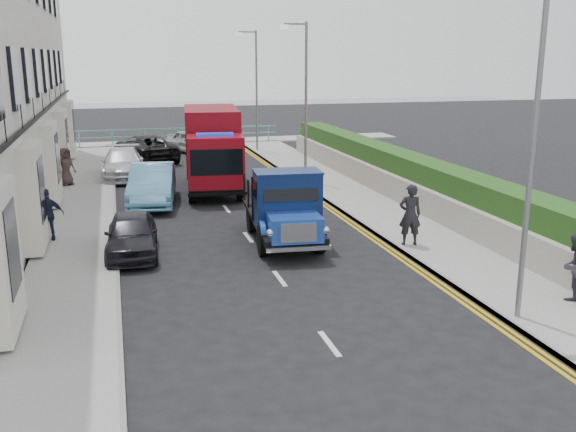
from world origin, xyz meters
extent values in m
plane|color=black|center=(0.00, 0.00, 0.00)|extent=(120.00, 120.00, 0.00)
cube|color=gray|center=(-5.20, 9.00, 0.06)|extent=(2.40, 38.00, 0.12)
cube|color=gray|center=(5.30, 9.00, 0.06)|extent=(2.60, 38.00, 0.12)
cube|color=gray|center=(0.00, 29.00, 0.06)|extent=(30.00, 2.50, 0.12)
plane|color=slate|center=(0.00, 60.00, 0.00)|extent=(120.00, 120.00, 0.00)
cube|color=black|center=(-6.35, 13.00, 3.60)|extent=(0.12, 28.00, 0.10)
cube|color=#B2AD9E|center=(6.60, 9.00, 0.55)|extent=(0.30, 28.00, 1.00)
cube|color=#1C4716|center=(7.30, 9.00, 0.95)|extent=(1.20, 28.00, 1.70)
cube|color=#59B2A5|center=(0.00, 28.20, 1.08)|extent=(13.00, 0.08, 0.06)
cube|color=#59B2A5|center=(0.00, 28.20, 0.65)|extent=(13.00, 0.06, 0.05)
cylinder|color=slate|center=(4.30, -2.00, 3.50)|extent=(0.12, 0.12, 7.00)
cylinder|color=slate|center=(4.30, 14.00, 3.50)|extent=(0.12, 0.12, 7.00)
cube|color=slate|center=(3.80, 14.00, 6.90)|extent=(1.00, 0.08, 0.08)
cube|color=beige|center=(3.30, 14.00, 6.78)|extent=(0.35, 0.18, 0.18)
cylinder|color=slate|center=(4.30, 24.00, 3.50)|extent=(0.12, 0.12, 7.00)
cube|color=slate|center=(3.80, 24.00, 6.90)|extent=(1.00, 0.08, 0.08)
cube|color=beige|center=(3.30, 24.00, 6.78)|extent=(0.35, 0.18, 0.18)
cylinder|color=black|center=(0.03, 4.04, 0.46)|extent=(0.33, 0.93, 0.91)
cylinder|color=black|center=(1.69, 3.89, 0.46)|extent=(0.33, 0.93, 0.91)
cylinder|color=black|center=(0.26, 6.69, 0.46)|extent=(0.33, 0.93, 0.91)
cylinder|color=black|center=(1.92, 6.54, 0.46)|extent=(0.33, 0.93, 0.91)
cube|color=black|center=(0.98, 5.29, 0.59)|extent=(2.19, 4.70, 0.17)
cube|color=#1F46AC|center=(0.82, 3.54, 0.93)|extent=(1.57, 1.36, 0.68)
cube|color=silver|center=(0.77, 2.91, 0.93)|extent=(1.00, 0.16, 0.52)
cube|color=#0E1F4D|center=(0.92, 4.63, 1.47)|extent=(1.99, 1.30, 1.66)
cube|color=black|center=(1.08, 6.43, 0.81)|extent=(2.22, 2.82, 0.11)
cylinder|color=black|center=(-1.10, 11.45, 0.49)|extent=(0.39, 1.01, 0.99)
cylinder|color=black|center=(0.78, 11.24, 0.49)|extent=(0.39, 1.01, 0.99)
cylinder|color=black|center=(-0.80, 14.21, 0.49)|extent=(0.39, 1.01, 0.99)
cylinder|color=black|center=(1.08, 14.01, 0.49)|extent=(0.39, 1.01, 0.99)
cylinder|color=black|center=(-0.59, 16.18, 0.49)|extent=(0.39, 1.01, 0.99)
cylinder|color=black|center=(1.29, 15.98, 0.49)|extent=(0.39, 1.01, 0.99)
cube|color=black|center=(0.09, 13.67, 0.67)|extent=(2.73, 6.47, 0.22)
cube|color=maroon|center=(-0.16, 11.35, 1.62)|extent=(2.33, 1.93, 1.98)
cube|color=black|center=(-0.25, 10.52, 1.71)|extent=(1.97, 0.28, 0.99)
cube|color=maroon|center=(0.20, 14.65, 2.07)|extent=(2.73, 4.88, 2.69)
imported|color=black|center=(-3.60, 5.12, 0.61)|extent=(1.64, 3.67, 1.23)
imported|color=#65AED9|center=(-2.60, 11.62, 0.77)|extent=(2.21, 4.82, 1.53)
imported|color=silver|center=(-3.59, 17.56, 0.68)|extent=(2.02, 4.72, 1.35)
imported|color=black|center=(-2.30, 22.37, 0.72)|extent=(3.63, 5.63, 1.44)
imported|color=#AFB0B4|center=(0.50, 24.65, 0.66)|extent=(3.04, 4.20, 1.33)
imported|color=black|center=(4.40, 3.59, 1.04)|extent=(0.74, 0.56, 1.84)
imported|color=#322D37|center=(6.10, -1.44, 0.90)|extent=(0.93, 0.85, 1.56)
imported|color=#1D2134|center=(-6.00, 6.88, 0.93)|extent=(0.98, 0.49, 1.61)
imported|color=#3C2C2B|center=(-6.00, 15.76, 0.94)|extent=(0.95, 0.92, 1.64)
camera|label=1|loc=(-3.91, -13.21, 5.62)|focal=40.00mm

